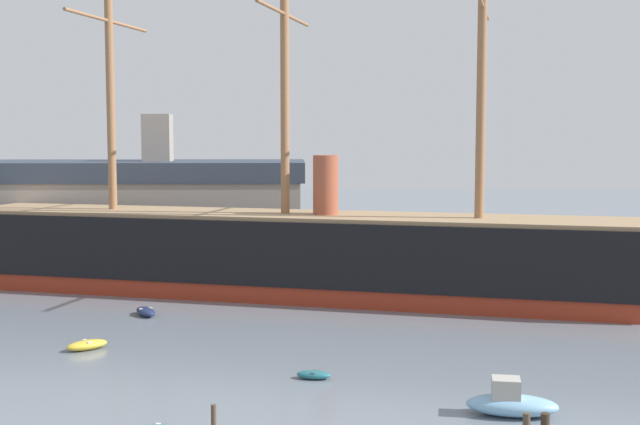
# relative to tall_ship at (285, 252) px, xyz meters

# --- Properties ---
(tall_ship) EXTENTS (74.78, 28.34, 36.92)m
(tall_ship) POSITION_rel_tall_ship_xyz_m (0.00, 0.00, 0.00)
(tall_ship) COLOR maroon
(tall_ship) RESTS_ON ground
(motorboat_foreground_right) EXTENTS (5.07, 2.87, 2.01)m
(motorboat_foreground_right) POSITION_rel_tall_ship_xyz_m (12.11, -33.52, -3.32)
(motorboat_foreground_right) COLOR #7FB2D6
(motorboat_foreground_right) RESTS_ON ground
(dinghy_near_centre) EXTENTS (2.26, 1.34, 0.50)m
(dinghy_near_centre) POSITION_rel_tall_ship_xyz_m (1.92, -26.59, -3.77)
(dinghy_near_centre) COLOR #236670
(dinghy_near_centre) RESTS_ON ground
(dinghy_mid_left) EXTENTS (3.06, 2.67, 0.68)m
(dinghy_mid_left) POSITION_rel_tall_ship_xyz_m (-13.53, -19.23, -3.68)
(dinghy_mid_left) COLOR gold
(dinghy_mid_left) RESTS_ON ground
(dinghy_alongside_bow) EXTENTS (2.51, 3.16, 0.69)m
(dinghy_alongside_bow) POSITION_rel_tall_ship_xyz_m (-11.41, -8.47, -3.68)
(dinghy_alongside_bow) COLOR #1E284C
(dinghy_alongside_bow) RESTS_ON ground
(motorboat_alongside_stern) EXTENTS (4.83, 3.97, 1.90)m
(motorboat_alongside_stern) POSITION_rel_tall_ship_xyz_m (20.52, -9.66, -3.36)
(motorboat_alongside_stern) COLOR orange
(motorboat_alongside_stern) RESTS_ON ground
(motorboat_far_left) EXTENTS (2.60, 3.61, 1.40)m
(motorboat_far_left) POSITION_rel_tall_ship_xyz_m (-25.93, 10.71, -3.53)
(motorboat_far_left) COLOR #7FB2D6
(motorboat_far_left) RESTS_ON ground
(motorboat_far_right) EXTENTS (4.63, 3.50, 1.80)m
(motorboat_far_right) POSITION_rel_tall_ship_xyz_m (34.95, 4.63, -3.39)
(motorboat_far_right) COLOR #7FB2D6
(motorboat_far_right) RESTS_ON ground
(dinghy_distant_centre) EXTENTS (2.29, 1.78, 0.50)m
(dinghy_distant_centre) POSITION_rel_tall_ship_xyz_m (4.80, 18.73, -3.77)
(dinghy_distant_centre) COLOR gold
(dinghy_distant_centre) RESTS_ON ground
(mooring_piling_midwater) EXTENTS (0.26, 0.26, 1.99)m
(mooring_piling_midwater) POSITION_rel_tall_ship_xyz_m (-3.11, -37.19, -3.03)
(mooring_piling_midwater) COLOR #4C3D2D
(mooring_piling_midwater) RESTS_ON ground
(dockside_warehouse_left) EXTENTS (56.74, 18.01, 17.26)m
(dockside_warehouse_left) POSITION_rel_tall_ship_xyz_m (-24.21, 20.80, 1.88)
(dockside_warehouse_left) COLOR #565659
(dockside_warehouse_left) RESTS_ON ground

